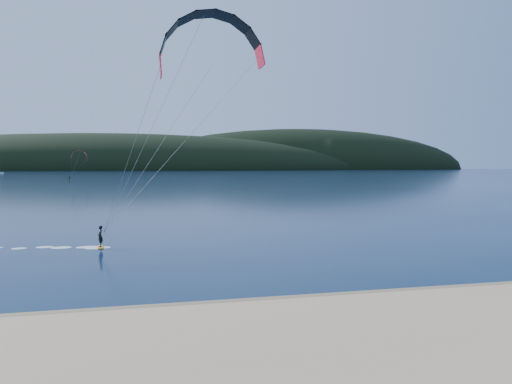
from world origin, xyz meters
TOP-DOWN VIEW (x-y plane):
  - ground at (0.00, 0.00)m, footprint 1800.00×1800.00m
  - wet_sand at (0.00, 4.50)m, footprint 220.00×2.50m
  - headland at (0.63, 745.28)m, footprint 1200.00×310.00m
  - kitesurfer_near at (1.34, 18.75)m, footprint 23.21×6.77m
  - kitesurfer_far at (-32.41, 193.89)m, footprint 9.13×8.58m

SIDE VIEW (x-z plane):
  - ground at x=0.00m, z-range 0.00..0.00m
  - headland at x=0.63m, z-range -70.00..70.00m
  - wet_sand at x=0.00m, z-range 0.00..0.10m
  - kitesurfer_far at x=-32.41m, z-range 3.31..15.88m
  - kitesurfer_near at x=1.34m, z-range 5.12..21.71m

